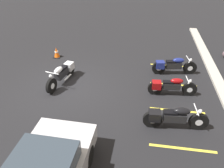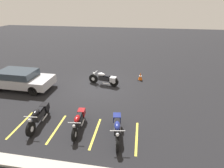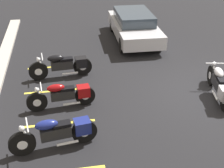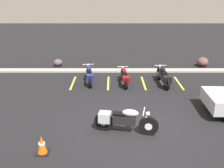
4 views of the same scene
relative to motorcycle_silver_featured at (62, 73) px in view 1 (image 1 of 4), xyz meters
The scene contains 10 objects.
ground 0.69m from the motorcycle_silver_featured, 37.61° to the left, with size 60.00×60.00×0.00m, color black.
motorcycle_silver_featured is the anchor object (origin of this frame).
parked_bike_0 5.28m from the motorcycle_silver_featured, 107.25° to the left, with size 0.71×2.18×0.86m.
parked_bike_1 4.82m from the motorcycle_silver_featured, 86.64° to the left, with size 0.58×2.06×0.81m.
parked_bike_2 5.29m from the motorcycle_silver_featured, 64.10° to the left, with size 0.63×2.24×0.88m.
traffic_cone 2.81m from the motorcycle_silver_featured, 153.24° to the right, with size 0.40×0.40×0.60m.
stall_line_0 5.66m from the motorcycle_silver_featured, 115.82° to the left, with size 0.10×2.10×0.00m, color gold.
stall_line_1 5.13m from the motorcycle_silver_featured, 96.33° to the left, with size 0.10×2.10×0.00m, color gold.
stall_line_2 5.27m from the motorcycle_silver_featured, 75.32° to the left, with size 0.10×2.10×0.00m, color gold.
stall_line_3 6.03m from the motorcycle_silver_featured, 57.59° to the left, with size 0.10×2.10×0.00m, color gold.
Camera 1 is at (7.82, 3.28, 5.46)m, focal length 35.00 mm.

